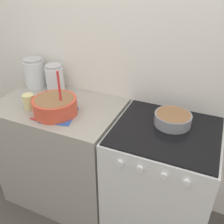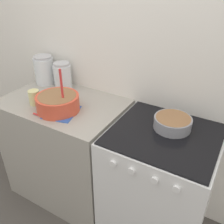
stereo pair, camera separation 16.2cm
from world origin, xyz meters
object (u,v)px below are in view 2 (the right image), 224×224
(mixing_bowl, at_px, (58,102))
(storage_jar_left, at_px, (45,72))
(storage_jar_middle, at_px, (63,77))
(baking_pan, at_px, (173,123))
(tin_can, at_px, (34,97))
(stove, at_px, (158,186))

(mixing_bowl, xyz_separation_m, storage_jar_left, (-0.41, 0.31, 0.04))
(storage_jar_left, distance_m, storage_jar_middle, 0.20)
(mixing_bowl, height_order, baking_pan, mixing_bowl)
(storage_jar_left, relative_size, tin_can, 2.23)
(storage_jar_middle, relative_size, tin_can, 2.00)
(stove, height_order, tin_can, tin_can)
(storage_jar_left, relative_size, storage_jar_middle, 1.11)
(stove, xyz_separation_m, storage_jar_middle, (-0.95, 0.20, 0.54))
(baking_pan, height_order, tin_can, tin_can)
(storage_jar_left, xyz_separation_m, storage_jar_middle, (0.20, 0.00, -0.01))
(storage_jar_left, height_order, tin_can, storage_jar_left)
(stove, height_order, mixing_bowl, mixing_bowl)
(baking_pan, bearing_deg, storage_jar_middle, 172.68)
(mixing_bowl, bearing_deg, storage_jar_left, 142.73)
(storage_jar_left, xyz_separation_m, tin_can, (0.20, -0.32, -0.05))
(stove, xyz_separation_m, storage_jar_left, (-1.15, 0.20, 0.55))
(mixing_bowl, relative_size, storage_jar_middle, 1.47)
(stove, xyz_separation_m, mixing_bowl, (-0.74, -0.11, 0.52))
(mixing_bowl, bearing_deg, tin_can, -175.65)
(storage_jar_left, bearing_deg, baking_pan, -6.10)
(stove, relative_size, baking_pan, 3.90)
(baking_pan, distance_m, storage_jar_middle, 0.98)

